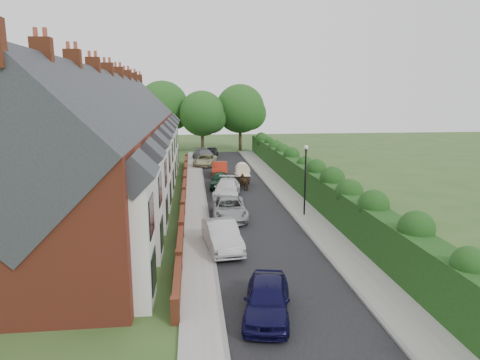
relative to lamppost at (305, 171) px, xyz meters
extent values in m
plane|color=#2D4C1E|center=(-3.40, -4.00, -3.30)|extent=(140.00, 140.00, 0.00)
cube|color=black|center=(-3.90, 7.00, -3.29)|extent=(6.00, 58.00, 0.02)
cube|color=gray|center=(0.20, 7.00, -3.24)|extent=(2.20, 58.00, 0.12)
cube|color=gray|center=(-7.75, 7.00, -3.24)|extent=(1.70, 58.00, 0.12)
cube|color=gray|center=(-0.85, 7.00, -3.23)|extent=(0.18, 58.00, 0.13)
cube|color=gray|center=(-6.95, 7.00, -3.23)|extent=(0.18, 58.00, 0.13)
cube|color=black|center=(2.00, 7.00, -2.05)|extent=(1.50, 58.00, 2.50)
cube|color=maroon|center=(-14.40, 6.00, -0.05)|extent=(8.00, 40.00, 6.50)
cube|color=#26282D|center=(-14.40, 6.00, 3.20)|extent=(8.00, 40.20, 8.00)
cube|color=silver|center=(-10.05, -12.10, -0.70)|extent=(0.70, 2.40, 5.20)
cube|color=black|center=(-9.68, -12.10, -1.90)|extent=(0.06, 1.80, 1.60)
cube|color=black|center=(-9.68, -12.10, 0.50)|extent=(0.06, 1.80, 1.60)
cube|color=#26282D|center=(-10.20, -12.10, 2.30)|extent=(1.70, 2.60, 1.70)
cube|color=#3F2D2D|center=(-10.36, -10.00, -2.25)|extent=(0.08, 0.90, 2.10)
cube|color=silver|center=(-10.35, -10.10, 1.10)|extent=(0.12, 1.20, 1.60)
cube|color=silver|center=(-10.05, -7.10, -0.70)|extent=(0.70, 2.40, 5.20)
cube|color=black|center=(-9.68, -7.10, -1.90)|extent=(0.06, 1.80, 1.60)
cube|color=black|center=(-9.68, -7.10, 0.50)|extent=(0.06, 1.80, 1.60)
cube|color=#26282D|center=(-10.20, -7.10, 2.30)|extent=(1.70, 2.60, 1.70)
cube|color=#3F2D2D|center=(-10.36, -5.00, -2.25)|extent=(0.08, 0.90, 2.10)
cube|color=silver|center=(-10.35, -5.10, 1.10)|extent=(0.12, 1.20, 1.60)
cube|color=silver|center=(-10.05, -2.10, -0.70)|extent=(0.70, 2.40, 5.20)
cube|color=black|center=(-9.68, -2.10, -1.90)|extent=(0.06, 1.80, 1.60)
cube|color=black|center=(-9.68, -2.10, 0.50)|extent=(0.06, 1.80, 1.60)
cube|color=#26282D|center=(-10.20, -2.10, 2.30)|extent=(1.70, 2.60, 1.70)
cube|color=#3F2D2D|center=(-10.36, 0.00, -2.25)|extent=(0.08, 0.90, 2.10)
cube|color=silver|center=(-10.35, -0.10, 1.10)|extent=(0.12, 1.20, 1.60)
cube|color=silver|center=(-10.05, 2.90, -0.70)|extent=(0.70, 2.40, 5.20)
cube|color=black|center=(-9.68, 2.90, -1.90)|extent=(0.06, 1.80, 1.60)
cube|color=black|center=(-9.68, 2.90, 0.50)|extent=(0.06, 1.80, 1.60)
cube|color=#26282D|center=(-10.20, 2.90, 2.30)|extent=(1.70, 2.60, 1.70)
cube|color=#3F2D2D|center=(-10.36, 5.00, -2.25)|extent=(0.08, 0.90, 2.10)
cube|color=silver|center=(-10.35, 4.90, 1.10)|extent=(0.12, 1.20, 1.60)
cube|color=silver|center=(-10.05, 7.90, -0.70)|extent=(0.70, 2.40, 5.20)
cube|color=black|center=(-9.68, 7.90, -1.90)|extent=(0.06, 1.80, 1.60)
cube|color=black|center=(-9.68, 7.90, 0.50)|extent=(0.06, 1.80, 1.60)
cube|color=#26282D|center=(-10.20, 7.90, 2.30)|extent=(1.70, 2.60, 1.70)
cube|color=#3F2D2D|center=(-10.36, 10.00, -2.25)|extent=(0.08, 0.90, 2.10)
cube|color=silver|center=(-10.35, 9.90, 1.10)|extent=(0.12, 1.20, 1.60)
cube|color=silver|center=(-10.05, 12.90, -0.70)|extent=(0.70, 2.40, 5.20)
cube|color=black|center=(-9.68, 12.90, -1.90)|extent=(0.06, 1.80, 1.60)
cube|color=black|center=(-9.68, 12.90, 0.50)|extent=(0.06, 1.80, 1.60)
cube|color=#26282D|center=(-10.20, 12.90, 2.30)|extent=(1.70, 2.60, 1.70)
cube|color=#3F2D2D|center=(-10.36, 15.00, -2.25)|extent=(0.08, 0.90, 2.10)
cube|color=silver|center=(-10.35, 14.90, 1.10)|extent=(0.12, 1.20, 1.60)
cube|color=silver|center=(-10.05, 17.90, -0.70)|extent=(0.70, 2.40, 5.20)
cube|color=black|center=(-9.68, 17.90, -1.90)|extent=(0.06, 1.80, 1.60)
cube|color=black|center=(-9.68, 17.90, 0.50)|extent=(0.06, 1.80, 1.60)
cube|color=#26282D|center=(-10.20, 17.90, 2.30)|extent=(1.70, 2.60, 1.70)
cube|color=#3F2D2D|center=(-10.36, 20.00, -2.25)|extent=(0.08, 0.90, 2.10)
cube|color=silver|center=(-10.35, 19.90, 1.10)|extent=(0.12, 1.20, 1.60)
cube|color=silver|center=(-10.05, 22.90, -0.70)|extent=(0.70, 2.40, 5.20)
cube|color=black|center=(-9.68, 22.90, -1.90)|extent=(0.06, 1.80, 1.60)
cube|color=black|center=(-9.68, 22.90, 0.50)|extent=(0.06, 1.80, 1.60)
cube|color=#26282D|center=(-10.20, 22.90, 2.30)|extent=(1.70, 2.60, 1.70)
cube|color=#3F2D2D|center=(-10.36, 25.00, -2.25)|extent=(0.08, 0.90, 2.10)
cube|color=silver|center=(-10.35, 24.90, 1.10)|extent=(0.12, 1.20, 1.60)
cube|color=brown|center=(-14.40, -9.00, 7.00)|extent=(0.90, 0.50, 1.60)
cylinder|color=brown|center=(-14.60, -9.00, 7.95)|extent=(0.20, 0.20, 0.50)
cylinder|color=brown|center=(-14.20, -9.00, 7.95)|extent=(0.20, 0.20, 0.50)
cube|color=brown|center=(-14.40, -4.00, 7.00)|extent=(0.90, 0.50, 1.60)
cylinder|color=brown|center=(-14.60, -4.00, 7.95)|extent=(0.20, 0.20, 0.50)
cylinder|color=brown|center=(-14.20, -4.00, 7.95)|extent=(0.20, 0.20, 0.50)
cube|color=brown|center=(-14.40, 1.00, 7.00)|extent=(0.90, 0.50, 1.60)
cylinder|color=brown|center=(-14.60, 1.00, 7.95)|extent=(0.20, 0.20, 0.50)
cylinder|color=brown|center=(-14.20, 1.00, 7.95)|extent=(0.20, 0.20, 0.50)
cube|color=brown|center=(-14.40, 6.00, 7.00)|extent=(0.90, 0.50, 1.60)
cylinder|color=brown|center=(-14.60, 6.00, 7.95)|extent=(0.20, 0.20, 0.50)
cylinder|color=brown|center=(-14.20, 6.00, 7.95)|extent=(0.20, 0.20, 0.50)
cube|color=brown|center=(-14.40, 11.00, 7.00)|extent=(0.90, 0.50, 1.60)
cylinder|color=brown|center=(-14.60, 11.00, 7.95)|extent=(0.20, 0.20, 0.50)
cylinder|color=brown|center=(-14.20, 11.00, 7.95)|extent=(0.20, 0.20, 0.50)
cube|color=brown|center=(-14.40, 16.00, 7.00)|extent=(0.90, 0.50, 1.60)
cylinder|color=brown|center=(-14.60, 16.00, 7.95)|extent=(0.20, 0.20, 0.50)
cylinder|color=brown|center=(-14.20, 16.00, 7.95)|extent=(0.20, 0.20, 0.50)
cube|color=brown|center=(-14.40, 21.00, 7.00)|extent=(0.90, 0.50, 1.60)
cylinder|color=brown|center=(-14.60, 21.00, 7.95)|extent=(0.20, 0.20, 0.50)
cylinder|color=brown|center=(-14.20, 21.00, 7.95)|extent=(0.20, 0.20, 0.50)
cube|color=brown|center=(-14.40, 26.00, 7.00)|extent=(0.90, 0.50, 1.60)
cylinder|color=brown|center=(-14.60, 26.00, 7.95)|extent=(0.20, 0.20, 0.50)
cylinder|color=brown|center=(-14.20, 26.00, 7.95)|extent=(0.20, 0.20, 0.50)
cube|color=brown|center=(-8.75, -11.50, -2.85)|extent=(0.30, 4.70, 0.90)
cube|color=brown|center=(-8.75, -6.50, -2.85)|extent=(0.30, 4.70, 0.90)
cube|color=brown|center=(-8.75, -1.50, -2.85)|extent=(0.30, 4.70, 0.90)
cube|color=brown|center=(-8.75, 3.50, -2.85)|extent=(0.30, 4.70, 0.90)
cube|color=brown|center=(-8.75, 8.50, -2.85)|extent=(0.30, 4.70, 0.90)
cube|color=brown|center=(-8.75, 13.50, -2.85)|extent=(0.30, 4.70, 0.90)
cube|color=brown|center=(-8.75, 18.50, -2.85)|extent=(0.30, 4.70, 0.90)
cube|color=brown|center=(-8.75, 23.50, -2.85)|extent=(0.30, 4.70, 0.90)
cube|color=brown|center=(-8.75, -14.00, -2.75)|extent=(0.35, 0.35, 1.10)
cube|color=brown|center=(-8.75, -9.00, -2.75)|extent=(0.35, 0.35, 1.10)
cube|color=brown|center=(-8.75, -4.00, -2.75)|extent=(0.35, 0.35, 1.10)
cube|color=brown|center=(-8.75, 1.00, -2.75)|extent=(0.35, 0.35, 1.10)
cube|color=brown|center=(-8.75, 6.00, -2.75)|extent=(0.35, 0.35, 1.10)
cube|color=brown|center=(-8.75, 11.00, -2.75)|extent=(0.35, 0.35, 1.10)
cube|color=brown|center=(-8.75, 16.00, -2.75)|extent=(0.35, 0.35, 1.10)
cube|color=brown|center=(-8.75, 21.00, -2.75)|extent=(0.35, 0.35, 1.10)
cube|color=brown|center=(-8.75, 26.00, -2.75)|extent=(0.35, 0.35, 1.10)
cylinder|color=black|center=(0.00, 0.00, -0.90)|extent=(0.12, 0.12, 4.80)
cylinder|color=black|center=(0.00, 0.00, 1.55)|extent=(0.20, 0.20, 0.10)
sphere|color=silver|center=(0.00, 0.00, 1.70)|extent=(0.32, 0.32, 0.32)
cylinder|color=#332316|center=(-6.40, 36.00, -0.92)|extent=(0.50, 0.50, 4.75)
sphere|color=#1A4416|center=(-6.40, 36.00, 2.59)|extent=(6.80, 6.80, 6.80)
sphere|color=#1A4416|center=(-5.04, 36.30, 1.93)|extent=(4.76, 4.76, 4.76)
cylinder|color=#332316|center=(-0.40, 38.00, -0.67)|extent=(0.50, 0.50, 5.25)
sphere|color=#1A4416|center=(-0.40, 38.00, 3.21)|extent=(7.60, 7.60, 7.60)
sphere|color=#1A4416|center=(1.12, 38.30, 2.48)|extent=(5.32, 5.32, 5.32)
cylinder|color=#332316|center=(-12.40, 39.00, -0.55)|extent=(0.50, 0.50, 5.50)
sphere|color=#1A4416|center=(-12.40, 39.00, 3.52)|extent=(8.00, 8.00, 8.00)
sphere|color=#1A4416|center=(-10.80, 39.30, 2.75)|extent=(5.60, 5.60, 5.60)
imported|color=black|center=(-5.16, -13.80, -2.55)|extent=(2.64, 4.67, 1.50)
imported|color=#AFAFB4|center=(-6.40, -6.09, -2.50)|extent=(2.27, 5.02, 1.60)
imported|color=#93969A|center=(-5.46, 0.02, -2.57)|extent=(2.52, 5.29, 1.46)
imported|color=silver|center=(-5.08, 6.47, -2.54)|extent=(2.91, 5.48, 1.51)
imported|color=black|center=(-5.45, 10.41, -2.57)|extent=(2.21, 4.46, 1.46)
imported|color=#9F2211|center=(-5.07, 16.28, -2.54)|extent=(1.90, 4.70, 1.52)
imported|color=tan|center=(-6.40, 23.32, -2.61)|extent=(3.47, 5.37, 1.38)
imported|color=slate|center=(-6.40, 27.07, -2.50)|extent=(3.56, 5.86, 1.59)
imported|color=black|center=(-5.32, 31.08, -2.59)|extent=(2.37, 4.40, 1.42)
imported|color=#462D19|center=(-3.20, 9.24, -2.58)|extent=(1.35, 1.86, 1.43)
cube|color=black|center=(-3.20, 11.05, -2.44)|extent=(1.22, 2.03, 0.51)
cylinder|color=beige|center=(-3.20, 11.05, -1.73)|extent=(1.32, 1.27, 1.32)
cube|color=beige|center=(-3.20, 11.05, -2.18)|extent=(1.34, 2.08, 0.04)
cylinder|color=black|center=(-3.86, 11.66, -2.84)|extent=(0.08, 0.91, 0.91)
cylinder|color=black|center=(-2.54, 11.66, -2.84)|extent=(0.08, 0.91, 0.91)
cylinder|color=black|center=(-3.55, 9.93, -2.38)|extent=(0.06, 1.83, 0.06)
cylinder|color=black|center=(-2.84, 9.93, -2.38)|extent=(0.06, 1.83, 0.06)
camera|label=1|loc=(-7.96, -29.20, 5.34)|focal=32.00mm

